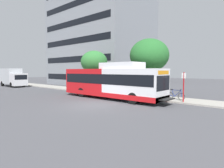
{
  "coord_description": "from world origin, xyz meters",
  "views": [
    {
      "loc": [
        -10.51,
        -11.45,
        2.88
      ],
      "look_at": [
        2.89,
        0.2,
        1.6
      ],
      "focal_mm": 30.04,
      "sensor_mm": 36.0,
      "label": 1
    }
  ],
  "objects_px": {
    "bicycle_parked": "(176,95)",
    "street_tree_near_stop": "(149,55)",
    "bus_stop_sign_pole": "(184,85)",
    "street_tree_mid_block": "(94,62)",
    "box_truck_background": "(12,77)",
    "transit_bus": "(111,82)"
  },
  "relations": [
    {
      "from": "street_tree_near_stop",
      "to": "street_tree_mid_block",
      "type": "height_order",
      "value": "street_tree_near_stop"
    },
    {
      "from": "transit_bus",
      "to": "street_tree_mid_block",
      "type": "distance_m",
      "value": 8.51
    },
    {
      "from": "bus_stop_sign_pole",
      "to": "street_tree_mid_block",
      "type": "xyz_separation_m",
      "value": [
        2.23,
        13.59,
        2.44
      ]
    },
    {
      "from": "box_truck_background",
      "to": "bicycle_parked",
      "type": "bearing_deg",
      "value": -83.04
    },
    {
      "from": "transit_bus",
      "to": "bicycle_parked",
      "type": "xyz_separation_m",
      "value": [
        2.87,
        -5.61,
        -1.14
      ]
    },
    {
      "from": "transit_bus",
      "to": "box_truck_background",
      "type": "distance_m",
      "value": 23.18
    },
    {
      "from": "bicycle_parked",
      "to": "box_truck_background",
      "type": "relative_size",
      "value": 0.25
    },
    {
      "from": "bus_stop_sign_pole",
      "to": "street_tree_mid_block",
      "type": "relative_size",
      "value": 0.47
    },
    {
      "from": "bicycle_parked",
      "to": "box_truck_background",
      "type": "height_order",
      "value": "box_truck_background"
    },
    {
      "from": "bicycle_parked",
      "to": "street_tree_mid_block",
      "type": "relative_size",
      "value": 0.32
    },
    {
      "from": "street_tree_near_stop",
      "to": "street_tree_mid_block",
      "type": "xyz_separation_m",
      "value": [
        0.0,
        8.88,
        -0.47
      ]
    },
    {
      "from": "transit_bus",
      "to": "street_tree_mid_block",
      "type": "bearing_deg",
      "value": 58.43
    },
    {
      "from": "street_tree_near_stop",
      "to": "transit_bus",
      "type": "bearing_deg",
      "value": 155.82
    },
    {
      "from": "bicycle_parked",
      "to": "box_truck_background",
      "type": "xyz_separation_m",
      "value": [
        -3.51,
        28.78,
        1.18
      ]
    },
    {
      "from": "street_tree_near_stop",
      "to": "street_tree_mid_block",
      "type": "distance_m",
      "value": 8.89
    },
    {
      "from": "street_tree_near_stop",
      "to": "box_truck_background",
      "type": "xyz_separation_m",
      "value": [
        -4.91,
        25.09,
        -2.82
      ]
    },
    {
      "from": "street_tree_near_stop",
      "to": "street_tree_mid_block",
      "type": "relative_size",
      "value": 1.13
    },
    {
      "from": "bus_stop_sign_pole",
      "to": "bicycle_parked",
      "type": "distance_m",
      "value": 1.7
    },
    {
      "from": "bicycle_parked",
      "to": "street_tree_near_stop",
      "type": "distance_m",
      "value": 5.62
    },
    {
      "from": "bicycle_parked",
      "to": "street_tree_near_stop",
      "type": "relative_size",
      "value": 0.28
    },
    {
      "from": "street_tree_mid_block",
      "to": "box_truck_background",
      "type": "distance_m",
      "value": 17.1
    },
    {
      "from": "bus_stop_sign_pole",
      "to": "bicycle_parked",
      "type": "xyz_separation_m",
      "value": [
        0.82,
        1.02,
        -1.09
      ]
    }
  ]
}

